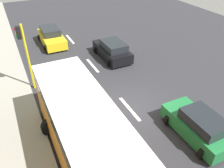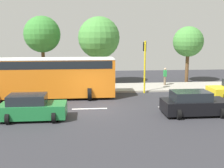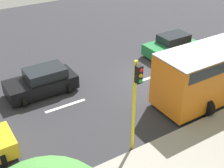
{
  "view_description": "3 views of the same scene",
  "coord_description": "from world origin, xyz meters",
  "px_view_note": "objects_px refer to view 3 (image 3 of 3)",
  "views": [
    {
      "loc": [
        5.65,
        9.16,
        8.95
      ],
      "look_at": [
        0.8,
        -0.79,
        1.58
      ],
      "focal_mm": 36.73,
      "sensor_mm": 36.0,
      "label": 1
    },
    {
      "loc": [
        -18.0,
        0.17,
        4.94
      ],
      "look_at": [
        0.37,
        -1.57,
        1.63
      ],
      "focal_mm": 43.57,
      "sensor_mm": 36.0,
      "label": 2
    },
    {
      "loc": [
        13.33,
        -11.28,
        9.82
      ],
      "look_at": [
        0.93,
        -3.51,
        1.11
      ],
      "focal_mm": 49.25,
      "sensor_mm": 36.0,
      "label": 3
    }
  ],
  "objects_px": {
    "car_green": "(170,45)",
    "motorcycle": "(224,48)",
    "traffic_light_corner": "(136,96)",
    "car_black": "(42,82)"
  },
  "relations": [
    {
      "from": "car_green",
      "to": "motorcycle",
      "type": "height_order",
      "value": "motorcycle"
    },
    {
      "from": "car_green",
      "to": "traffic_light_corner",
      "type": "relative_size",
      "value": 0.86
    },
    {
      "from": "traffic_light_corner",
      "to": "car_green",
      "type": "bearing_deg",
      "value": 129.94
    },
    {
      "from": "car_black",
      "to": "traffic_light_corner",
      "type": "relative_size",
      "value": 0.91
    },
    {
      "from": "motorcycle",
      "to": "traffic_light_corner",
      "type": "height_order",
      "value": "traffic_light_corner"
    },
    {
      "from": "car_black",
      "to": "motorcycle",
      "type": "height_order",
      "value": "motorcycle"
    },
    {
      "from": "car_black",
      "to": "car_green",
      "type": "distance_m",
      "value": 9.94
    },
    {
      "from": "car_black",
      "to": "motorcycle",
      "type": "bearing_deg",
      "value": 80.18
    },
    {
      "from": "car_green",
      "to": "motorcycle",
      "type": "relative_size",
      "value": 2.53
    },
    {
      "from": "car_green",
      "to": "traffic_light_corner",
      "type": "distance_m",
      "value": 10.97
    }
  ]
}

